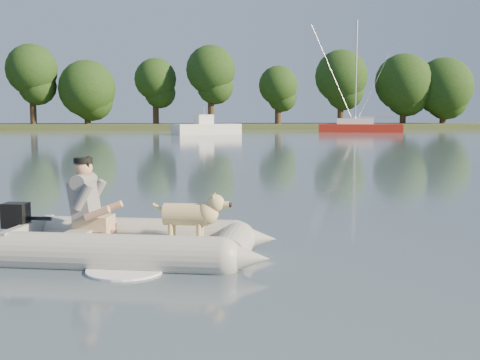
{
  "coord_description": "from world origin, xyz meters",
  "views": [
    {
      "loc": [
        -0.36,
        -6.92,
        1.69
      ],
      "look_at": [
        0.57,
        1.62,
        0.75
      ],
      "focal_mm": 45.0,
      "sensor_mm": 36.0,
      "label": 1
    }
  ],
  "objects": [
    {
      "name": "dinghy",
      "position": [
        -0.82,
        0.19,
        0.53
      ],
      "size": [
        5.0,
        4.14,
        1.27
      ],
      "primitive_type": null,
      "rotation": [
        0.0,
        0.0,
        -0.23
      ],
      "color": "#A5A5A0",
      "rests_on": "water"
    },
    {
      "name": "motorboat",
      "position": [
        2.29,
        43.1,
        1.1
      ],
      "size": [
        6.13,
        4.07,
        2.42
      ],
      "primitive_type": null,
      "rotation": [
        0.0,
        0.0,
        0.36
      ],
      "color": "white",
      "rests_on": "water"
    },
    {
      "name": "outboard_motor",
      "position": [
        -2.29,
        0.54,
        0.28
      ],
      "size": [
        0.43,
        0.34,
        0.72
      ],
      "primitive_type": null,
      "rotation": [
        0.0,
        0.0,
        -0.23
      ],
      "color": "black",
      "rests_on": "dinghy"
    },
    {
      "name": "sailboat",
      "position": [
        16.85,
        47.94,
        0.46
      ],
      "size": [
        7.97,
        4.24,
        10.5
      ],
      "rotation": [
        0.0,
        0.0,
        -0.27
      ],
      "color": "#A01D12",
      "rests_on": "water"
    },
    {
      "name": "treeline",
      "position": [
        1.46,
        61.1,
        5.39
      ],
      "size": [
        75.85,
        7.35,
        9.27
      ],
      "color": "#332316",
      "rests_on": "shore_bank"
    },
    {
      "name": "man",
      "position": [
        -1.43,
        0.38,
        0.71
      ],
      "size": [
        0.77,
        0.7,
        0.98
      ],
      "primitive_type": null,
      "rotation": [
        0.0,
        0.0,
        -0.23
      ],
      "color": "slate",
      "rests_on": "dinghy"
    },
    {
      "name": "shore_bank",
      "position": [
        0.0,
        62.0,
        0.25
      ],
      "size": [
        160.0,
        12.0,
        0.7
      ],
      "primitive_type": "cube",
      "color": "#47512D",
      "rests_on": "water"
    },
    {
      "name": "dog",
      "position": [
        -0.24,
        0.1,
        0.47
      ],
      "size": [
        0.89,
        0.49,
        0.57
      ],
      "primitive_type": null,
      "rotation": [
        0.0,
        0.0,
        -0.23
      ],
      "color": "tan",
      "rests_on": "dinghy"
    },
    {
      "name": "water",
      "position": [
        0.0,
        0.0,
        0.0
      ],
      "size": [
        160.0,
        160.0,
        0.0
      ],
      "primitive_type": "plane",
      "color": "slate",
      "rests_on": "ground"
    }
  ]
}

